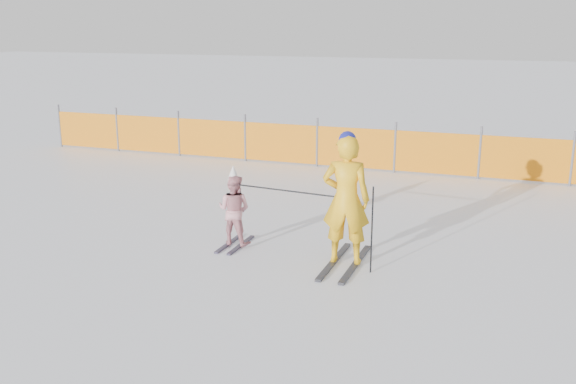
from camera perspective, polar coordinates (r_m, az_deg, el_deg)
name	(u,v)px	position (r m, az deg, el deg)	size (l,w,h in m)	color
ground	(277,263)	(9.92, -1.00, -6.29)	(120.00, 120.00, 0.00)	white
adult	(346,199)	(9.59, 5.18, -0.65)	(0.77, 1.66, 2.05)	black
child	(234,209)	(10.52, -4.81, -1.54)	(0.58, 0.98, 1.36)	black
ski_poles	(323,207)	(9.69, 3.12, -1.37)	(2.27, 0.41, 1.31)	black
safety_fence	(309,145)	(16.49, 1.91, 4.24)	(15.76, 0.06, 1.25)	#595960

